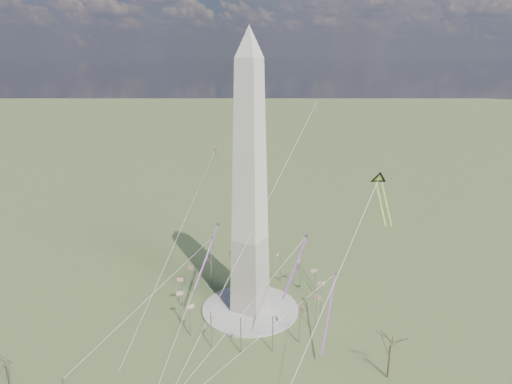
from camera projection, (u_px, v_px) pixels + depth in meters
The scene contains 14 objects.
ground at pixel (250, 310), 170.90m from camera, with size 2000.00×2000.00×0.00m, color #495F2F.
plaza at pixel (250, 309), 170.79m from camera, with size 36.00×36.00×0.80m, color #BCB5AC.
washington_monument at pixel (250, 187), 157.06m from camera, with size 15.56×15.56×100.00m.
flagpole_ring at pixel (250, 292), 168.80m from camera, with size 54.40×54.40×13.00m.
tree_near at pixel (391, 343), 131.95m from camera, with size 9.26×9.26×16.20m.
tree_far at pixel (5, 364), 130.29m from camera, with size 5.51×5.51×9.63m.
person_west at pixel (63, 381), 132.34m from camera, with size 0.81×0.63×1.68m, color gray.
kite_delta_black at pixel (380, 182), 150.54m from camera, with size 11.58×16.59×13.92m.
kite_diamond_purple at pixel (213, 239), 183.24m from camera, with size 1.91×3.00×9.28m.
kite_streamer_left at pixel (298, 258), 142.11m from camera, with size 2.12×19.84×13.62m.
kite_streamer_mid at pixel (210, 246), 166.06m from camera, with size 6.22×23.37×16.21m.
kite_streamer_right at pixel (331, 300), 150.46m from camera, with size 6.15×24.19×16.76m.
kite_small_red at pixel (215, 151), 198.56m from camera, with size 1.25×1.98×4.42m.
kite_small_white at pixel (317, 104), 189.71m from camera, with size 1.12×1.89×4.50m.
Camera 1 is at (73.51, -131.76, 91.67)m, focal length 32.00 mm.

